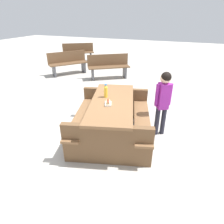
{
  "coord_description": "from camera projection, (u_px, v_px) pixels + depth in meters",
  "views": [
    {
      "loc": [
        2.96,
        1.18,
        2.17
      ],
      "look_at": [
        0.0,
        0.0,
        0.52
      ],
      "focal_mm": 30.83,
      "sensor_mm": 36.0,
      "label": 1
    }
  ],
  "objects": [
    {
      "name": "park_bench_mid",
      "position": [
        68.0,
        63.0,
        7.49
      ],
      "size": [
        1.42,
        1.25,
        0.85
      ],
      "color": "brown",
      "rests_on": "ground"
    },
    {
      "name": "park_bench_far",
      "position": [
        78.0,
        52.0,
        9.5
      ],
      "size": [
        1.15,
        1.48,
        0.85
      ],
      "color": "brown",
      "rests_on": "ground"
    },
    {
      "name": "park_bench_near",
      "position": [
        109.0,
        66.0,
        6.99
      ],
      "size": [
        1.17,
        1.47,
        0.85
      ],
      "color": "brown",
      "rests_on": "ground"
    },
    {
      "name": "soda_bottle",
      "position": [
        106.0,
        91.0,
        3.59
      ],
      "size": [
        0.07,
        0.07,
        0.26
      ],
      "color": "yellow",
      "rests_on": "picnic_table"
    },
    {
      "name": "picnic_table",
      "position": [
        112.0,
        116.0,
        3.62
      ],
      "size": [
        2.12,
        1.84,
        0.75
      ],
      "color": "brown",
      "rests_on": "ground"
    },
    {
      "name": "hotdog_tray",
      "position": [
        108.0,
        103.0,
        3.33
      ],
      "size": [
        0.21,
        0.17,
        0.08
      ],
      "color": "white",
      "rests_on": "picnic_table"
    },
    {
      "name": "child_in_coat",
      "position": [
        163.0,
        96.0,
        3.52
      ],
      "size": [
        0.25,
        0.28,
        1.27
      ],
      "color": "#262633",
      "rests_on": "ground"
    },
    {
      "name": "ground_plane",
      "position": [
        112.0,
        135.0,
        3.83
      ],
      "size": [
        30.0,
        30.0,
        0.0
      ],
      "primitive_type": "plane",
      "color": "#B7B2A8",
      "rests_on": "ground"
    }
  ]
}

